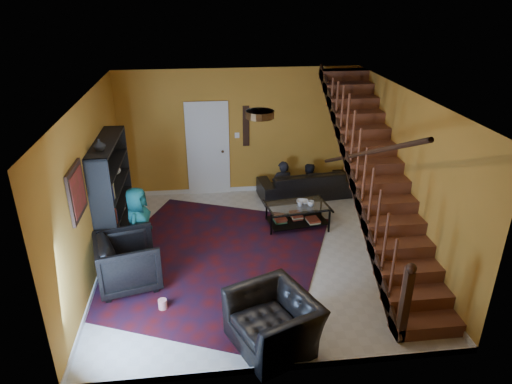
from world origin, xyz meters
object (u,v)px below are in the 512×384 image
Objects in this scene: armchair_right at (273,322)px; coffee_table at (297,214)px; armchair_left at (128,261)px; sofa at (305,183)px; bookshelf at (114,197)px.

coffee_table is (0.97, 3.17, -0.10)m from armchair_right.
armchair_left reaches higher than coffee_table.
sofa is at bearing -63.44° from armchair_left.
bookshelf is at bearing -174.60° from coffee_table.
armchair_right is at bearing 65.77° from sofa.
sofa is at bearing 139.10° from armchair_right.
bookshelf is at bearing -163.27° from armchair_right.
sofa is at bearing 23.90° from bookshelf.
bookshelf is 2.12× the size of armchair_left.
armchair_right is at bearing -106.96° from coffee_table.
sofa is 1.63× the size of coffee_table.
armchair_left reaches higher than sofa.
armchair_right is 3.31m from coffee_table.
sofa is 4.77m from armchair_right.
bookshelf reaches higher than coffee_table.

